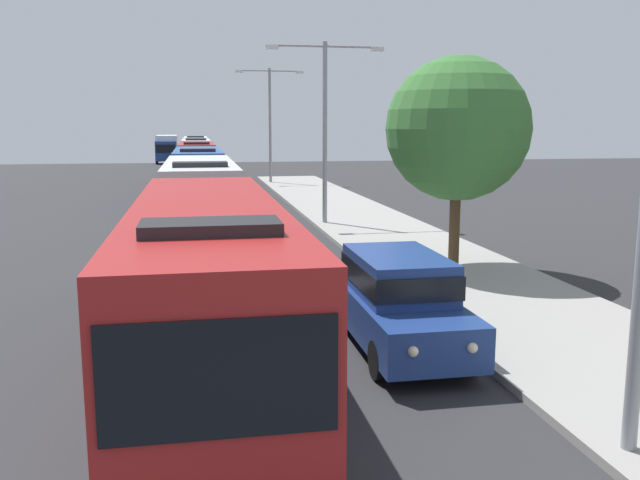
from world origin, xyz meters
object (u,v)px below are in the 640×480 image
Objects in this scene: bus_middle at (198,174)px; box_truck_oncoming at (167,148)px; streetlamp_mid at (325,114)px; bus_lead at (208,278)px; bus_rear at (196,154)px; bus_fourth_in_line at (197,162)px; white_suv at (399,298)px; roadside_tree at (458,129)px; bus_tail_end at (196,150)px; streetlamp_far at (270,114)px; bus_second_in_line at (201,198)px.

box_truck_oncoming is (-3.30, 43.51, 0.02)m from bus_middle.
streetlamp_mid reaches higher than box_truck_oncoming.
streetlamp_mid is at bearing 72.45° from bus_lead.
bus_lead and bus_rear have the same top height.
bus_fourth_in_line is 30.91m from box_truck_oncoming.
bus_lead is at bearing -90.00° from bus_middle.
bus_rear is 2.23× the size of white_suv.
bus_fourth_in_line is 1.71× the size of roadside_tree.
white_suv is at bearing -86.68° from bus_tail_end.
streetlamp_mid is at bearing -90.00° from streetlamp_far.
streetlamp_far reaches higher than bus_tail_end.
bus_tail_end is (-0.00, 12.53, -0.00)m from bus_rear.
bus_fourth_in_line is 1.32× the size of box_truck_oncoming.
bus_lead is at bearing -87.29° from box_truck_oncoming.
streetlamp_far is at bearing -78.09° from bus_tail_end.
box_truck_oncoming is 1.05× the size of streetlamp_mid.
bus_fourth_in_line is 6.44m from streetlamp_far.
bus_rear is at bearing -79.62° from box_truck_oncoming.
bus_middle is 25.48m from bus_rear.
white_suv is at bearing -84.51° from bus_fourth_in_line.
streetlamp_mid is 10.24m from roadside_tree.
bus_middle and bus_tail_end have the same top height.
streetlamp_far is (5.40, -0.37, 3.49)m from bus_fourth_in_line.
roadside_tree is (7.45, -31.89, 2.58)m from bus_fourth_in_line.
streetlamp_far is at bearing 87.45° from white_suv.
roadside_tree is (2.05, -10.01, -0.59)m from streetlamp_mid.
bus_lead is 1.07× the size of bus_rear.
box_truck_oncoming is at bearing 99.39° from streetlamp_mid.
streetlamp_far reaches higher than bus_lead.
streetlamp_mid is 1.23× the size of roadside_tree.
streetlamp_far reaches higher than bus_rear.
bus_tail_end is 1.27× the size of streetlamp_far.
white_suv is 0.63× the size of streetlamp_mid.
bus_lead is at bearing -107.55° from streetlamp_mid.
bus_second_in_line is 1.37× the size of streetlamp_mid.
bus_fourth_in_line is 38.65m from white_suv.
bus_middle is 1.05× the size of bus_fourth_in_line.
box_truck_oncoming is at bearing 105.63° from streetlamp_far.
bus_rear is at bearing 90.00° from bus_lead.
bus_middle is 1.38× the size of box_truck_oncoming.
bus_tail_end is at bearing 90.00° from bus_lead.
bus_lead is 26.17m from bus_middle.
box_truck_oncoming is at bearing 100.38° from bus_rear.
bus_lead is at bearing -97.97° from streetlamp_far.
bus_tail_end is at bearing 97.43° from roadside_tree.
roadside_tree is (3.75, 6.58, 3.24)m from white_suv.
box_truck_oncoming is (-3.30, 56.12, 0.02)m from bus_second_in_line.
white_suv is at bearing -95.85° from streetlamp_mid.
streetlamp_far is (5.40, 25.01, 3.49)m from bus_second_in_line.
bus_lead and bus_second_in_line have the same top height.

